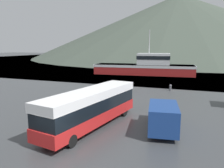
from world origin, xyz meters
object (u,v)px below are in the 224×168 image
at_px(delivery_van, 163,116).
at_px(storage_bin, 69,99).
at_px(fishing_boat, 146,67).
at_px(tour_bus, 92,106).

relative_size(delivery_van, storage_bin, 4.36).
distance_m(fishing_boat, storage_bin, 31.05).
xyz_separation_m(fishing_boat, storage_bin, (-2.61, -30.91, -1.40)).
bearing_deg(fishing_boat, delivery_van, -171.53).
relative_size(tour_bus, fishing_boat, 0.47).
bearing_deg(storage_bin, fishing_boat, 85.18).
height_order(tour_bus, fishing_boat, fishing_boat).
relative_size(delivery_van, fishing_boat, 0.25).
distance_m(delivery_van, fishing_boat, 36.71).
bearing_deg(storage_bin, tour_bus, -45.19).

